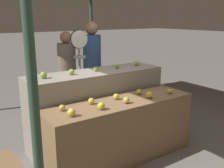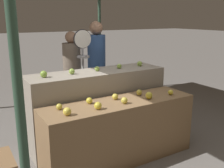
# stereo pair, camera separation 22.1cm
# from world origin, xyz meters

# --- Properties ---
(ground_plane) EXTENTS (60.00, 60.00, 0.00)m
(ground_plane) POSITION_xyz_m (0.00, 0.00, 0.00)
(ground_plane) COLOR slate
(display_counter_front) EXTENTS (2.00, 0.55, 0.79)m
(display_counter_front) POSITION_xyz_m (0.00, 0.00, 0.40)
(display_counter_front) COLOR olive
(display_counter_front) RESTS_ON ground_plane
(display_counter_back) EXTENTS (2.00, 0.55, 1.07)m
(display_counter_back) POSITION_xyz_m (0.00, 0.60, 0.54)
(display_counter_back) COLOR gray
(display_counter_back) RESTS_ON ground_plane
(apple_front_0) EXTENTS (0.09, 0.09, 0.09)m
(apple_front_0) POSITION_xyz_m (-0.74, -0.11, 0.84)
(apple_front_0) COLOR yellow
(apple_front_0) RESTS_ON display_counter_front
(apple_front_1) EXTENTS (0.09, 0.09, 0.09)m
(apple_front_1) POSITION_xyz_m (-0.37, -0.11, 0.84)
(apple_front_1) COLOR gold
(apple_front_1) RESTS_ON display_counter_front
(apple_front_2) EXTENTS (0.08, 0.08, 0.08)m
(apple_front_2) POSITION_xyz_m (-0.00, -0.10, 0.83)
(apple_front_2) COLOR gold
(apple_front_2) RESTS_ON display_counter_front
(apple_front_3) EXTENTS (0.09, 0.09, 0.09)m
(apple_front_3) POSITION_xyz_m (0.38, -0.10, 0.84)
(apple_front_3) COLOR gold
(apple_front_3) RESTS_ON display_counter_front
(apple_front_4) EXTENTS (0.07, 0.07, 0.07)m
(apple_front_4) POSITION_xyz_m (0.74, -0.11, 0.83)
(apple_front_4) COLOR gold
(apple_front_4) RESTS_ON display_counter_front
(apple_front_5) EXTENTS (0.07, 0.07, 0.07)m
(apple_front_5) POSITION_xyz_m (-0.75, 0.10, 0.83)
(apple_front_5) COLOR gold
(apple_front_5) RESTS_ON display_counter_front
(apple_front_6) EXTENTS (0.08, 0.08, 0.08)m
(apple_front_6) POSITION_xyz_m (-0.36, 0.12, 0.83)
(apple_front_6) COLOR gold
(apple_front_6) RESTS_ON display_counter_front
(apple_front_7) EXTENTS (0.08, 0.08, 0.08)m
(apple_front_7) POSITION_xyz_m (-0.01, 0.10, 0.83)
(apple_front_7) COLOR gold
(apple_front_7) RESTS_ON display_counter_front
(apple_front_8) EXTENTS (0.08, 0.08, 0.08)m
(apple_front_8) POSITION_xyz_m (0.37, 0.10, 0.83)
(apple_front_8) COLOR gold
(apple_front_8) RESTS_ON display_counter_front
(apple_back_0) EXTENTS (0.09, 0.09, 0.09)m
(apple_back_0) POSITION_xyz_m (-0.76, 0.60, 1.12)
(apple_back_0) COLOR #84AD3D
(apple_back_0) RESTS_ON display_counter_back
(apple_back_1) EXTENTS (0.08, 0.08, 0.08)m
(apple_back_1) POSITION_xyz_m (-0.38, 0.59, 1.11)
(apple_back_1) COLOR #8EB247
(apple_back_1) RESTS_ON display_counter_back
(apple_back_2) EXTENTS (0.07, 0.07, 0.07)m
(apple_back_2) POSITION_xyz_m (0.00, 0.60, 1.11)
(apple_back_2) COLOR #8EB247
(apple_back_2) RESTS_ON display_counter_back
(apple_back_3) EXTENTS (0.07, 0.07, 0.07)m
(apple_back_3) POSITION_xyz_m (0.37, 0.61, 1.11)
(apple_back_3) COLOR #8EB247
(apple_back_3) RESTS_ON display_counter_back
(apple_back_4) EXTENTS (0.08, 0.08, 0.08)m
(apple_back_4) POSITION_xyz_m (0.75, 0.61, 1.11)
(apple_back_4) COLOR #8EB247
(apple_back_4) RESTS_ON display_counter_back
(produce_scale) EXTENTS (0.30, 0.20, 1.63)m
(produce_scale) POSITION_xyz_m (0.06, 1.21, 1.19)
(produce_scale) COLOR #99999E
(produce_scale) RESTS_ON ground_plane
(person_vendor_at_scale) EXTENTS (0.34, 0.34, 1.74)m
(person_vendor_at_scale) POSITION_xyz_m (0.44, 1.46, 1.03)
(person_vendor_at_scale) COLOR #2D2D38
(person_vendor_at_scale) RESTS_ON ground_plane
(person_customer_left) EXTENTS (0.39, 0.39, 1.57)m
(person_customer_left) POSITION_xyz_m (0.10, 1.77, 0.91)
(person_customer_left) COLOR #2D2D38
(person_customer_left) RESTS_ON ground_plane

